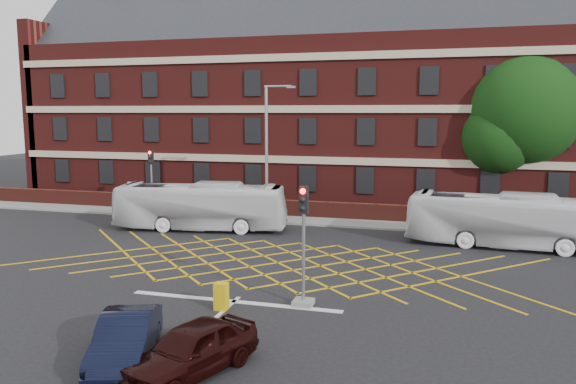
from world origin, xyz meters
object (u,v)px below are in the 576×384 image
(deciduous_tree, at_px, (522,119))
(utility_cabinet, at_px, (221,296))
(direction_signs, at_px, (136,193))
(bus_left, at_px, (201,206))
(bus_right, at_px, (507,220))
(traffic_light_near, at_px, (303,257))
(car_navy, at_px, (126,339))
(street_lamp, at_px, (268,180))
(car_maroon, at_px, (191,349))
(traffic_light_far, at_px, (152,187))

(deciduous_tree, height_order, utility_cabinet, deciduous_tree)
(utility_cabinet, bearing_deg, direction_signs, 128.79)
(bus_left, distance_m, bus_right, 16.71)
(deciduous_tree, height_order, traffic_light_near, deciduous_tree)
(deciduous_tree, relative_size, direction_signs, 4.79)
(direction_signs, height_order, utility_cabinet, direction_signs)
(car_navy, bearing_deg, street_lamp, 75.59)
(car_navy, xyz_separation_m, street_lamp, (-1.85, 18.55, 2.15))
(street_lamp, bearing_deg, traffic_light_near, -67.12)
(bus_right, relative_size, car_maroon, 2.47)
(bus_left, xyz_separation_m, street_lamp, (3.50, 1.90, 1.43))
(car_maroon, distance_m, traffic_light_near, 6.18)
(traffic_light_far, distance_m, street_lamp, 9.21)
(traffic_light_far, relative_size, direction_signs, 1.94)
(car_navy, xyz_separation_m, traffic_light_near, (3.57, 5.71, 1.10))
(direction_signs, bearing_deg, deciduous_tree, 13.34)
(traffic_light_near, relative_size, direction_signs, 1.94)
(bus_right, distance_m, traffic_light_far, 22.43)
(bus_right, xyz_separation_m, direction_signs, (-23.20, 3.53, 0.00))
(deciduous_tree, relative_size, traffic_light_far, 2.47)
(traffic_light_far, bearing_deg, deciduous_tree, 13.32)
(street_lamp, bearing_deg, car_navy, -84.31)
(utility_cabinet, bearing_deg, traffic_light_near, 23.96)
(car_navy, xyz_separation_m, direction_signs, (-11.84, 20.43, 0.71))
(bus_left, xyz_separation_m, bus_right, (16.71, 0.25, -0.01))
(street_lamp, bearing_deg, utility_cabinet, -78.79)
(bus_right, xyz_separation_m, street_lamp, (-13.21, 1.65, 1.44))
(direction_signs, bearing_deg, utility_cabinet, -51.21)
(bus_right, distance_m, deciduous_tree, 10.75)
(traffic_light_near, distance_m, direction_signs, 21.32)
(bus_left, height_order, car_navy, bus_left)
(bus_left, relative_size, car_navy, 2.46)
(bus_left, xyz_separation_m, direction_signs, (-6.49, 3.77, -0.00))
(car_navy, height_order, street_lamp, street_lamp)
(deciduous_tree, bearing_deg, traffic_light_near, -114.42)
(bus_left, height_order, car_maroon, bus_left)
(car_maroon, xyz_separation_m, street_lamp, (-3.89, 18.73, 2.14))
(car_maroon, height_order, direction_signs, direction_signs)
(car_navy, height_order, utility_cabinet, car_navy)
(car_maroon, distance_m, traffic_light_far, 24.50)
(street_lamp, height_order, utility_cabinet, street_lamp)
(street_lamp, xyz_separation_m, utility_cabinet, (2.78, -14.02, -2.34))
(traffic_light_near, xyz_separation_m, street_lamp, (-5.42, 12.84, 1.05))
(deciduous_tree, height_order, street_lamp, deciduous_tree)
(traffic_light_far, xyz_separation_m, direction_signs, (-1.10, -0.27, -0.39))
(bus_left, bearing_deg, bus_right, -97.52)
(traffic_light_near, bearing_deg, bus_left, 129.19)
(car_navy, relative_size, traffic_light_far, 0.94)
(traffic_light_near, relative_size, street_lamp, 0.51)
(car_navy, distance_m, utility_cabinet, 4.63)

